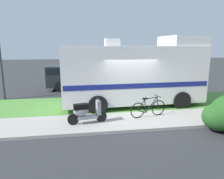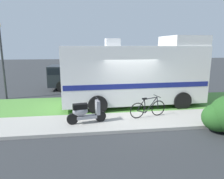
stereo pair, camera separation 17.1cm
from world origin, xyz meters
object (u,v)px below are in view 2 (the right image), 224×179
(scooter, at_px, (85,112))
(bicycle, at_px, (148,108))
(pickup_truck_near, at_px, (78,76))
(motorhome_rv, at_px, (135,73))
(street_lamp_post, at_px, (2,54))

(scooter, xyz_separation_m, bicycle, (2.66, 0.37, -0.08))
(scooter, distance_m, pickup_truck_near, 7.29)
(motorhome_rv, bearing_deg, scooter, -135.48)
(street_lamp_post, bearing_deg, pickup_truck_near, 29.80)
(pickup_truck_near, bearing_deg, motorhome_rv, -57.04)
(motorhome_rv, xyz_separation_m, scooter, (-2.61, -2.57, -1.13))
(street_lamp_post, bearing_deg, motorhome_rv, -17.83)
(bicycle, relative_size, street_lamp_post, 0.38)
(bicycle, height_order, street_lamp_post, street_lamp_post)
(scooter, height_order, pickup_truck_near, pickup_truck_near)
(motorhome_rv, distance_m, street_lamp_post, 7.63)
(bicycle, bearing_deg, street_lamp_post, 148.14)
(scooter, relative_size, street_lamp_post, 0.35)
(bicycle, xyz_separation_m, street_lamp_post, (-7.26, 4.51, 2.15))
(scooter, bearing_deg, pickup_truck_near, 93.47)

